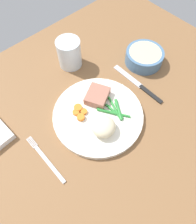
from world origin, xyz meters
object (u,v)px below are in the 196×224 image
at_px(dinner_plate, 98,115).
at_px(meat_portion, 97,96).
at_px(fork, 46,159).
at_px(water_glass, 70,55).
at_px(knife, 138,85).
at_px(salad_bowl, 144,56).

relative_size(dinner_plate, meat_portion, 3.75).
distance_m(dinner_plate, meat_portion, 0.06).
bearing_deg(fork, water_glass, 36.77).
bearing_deg(fork, dinner_plate, -2.49).
relative_size(knife, salad_bowl, 1.60).
bearing_deg(meat_portion, fork, -168.96).
xyz_separation_m(knife, salad_bowl, (0.09, 0.06, 0.02)).
xyz_separation_m(dinner_plate, water_glass, (0.07, 0.22, 0.03)).
bearing_deg(salad_bowl, dinner_plate, -168.31).
bearing_deg(knife, fork, 179.05).
distance_m(meat_portion, knife, 0.15).
distance_m(meat_portion, salad_bowl, 0.23).
relative_size(dinner_plate, salad_bowl, 2.08).
distance_m(dinner_plate, water_glass, 0.24).
relative_size(dinner_plate, fork, 1.61).
relative_size(water_glass, salad_bowl, 0.76).
relative_size(meat_portion, water_glass, 0.73).
xyz_separation_m(fork, knife, (0.37, -0.00, -0.00)).
bearing_deg(meat_portion, dinner_plate, -130.60).
height_order(fork, water_glass, water_glass).
bearing_deg(knife, meat_portion, 161.53).
relative_size(meat_portion, knife, 0.35).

